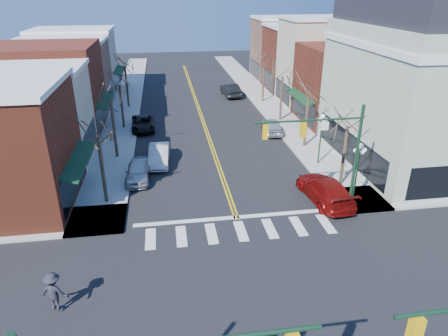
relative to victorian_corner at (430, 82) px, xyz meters
name	(u,v)px	position (x,y,z in m)	size (l,w,h in m)	color
ground	(266,305)	(-16.50, -14.50, -6.66)	(160.00, 160.00, 0.00)	black
sidewalk_left	(114,153)	(-25.25, 5.50, -6.58)	(3.50, 70.00, 0.15)	#9E9B93
sidewalk_right	(304,142)	(-7.75, 5.50, -6.58)	(3.50, 70.00, 0.15)	#9E9B93
bldg_left_stucco_a	(23,118)	(-32.00, 5.00, -2.91)	(10.00, 7.00, 7.50)	#B8B398
bldg_left_brick_b	(47,89)	(-32.00, 13.00, -2.41)	(10.00, 9.00, 8.50)	maroon
bldg_left_tan	(65,76)	(-32.00, 21.25, -2.76)	(10.00, 7.50, 7.80)	#946B52
bldg_left_stucco_b	(76,63)	(-32.00, 29.00, -2.56)	(10.00, 8.00, 8.20)	#B8B398
bldg_right_brick_a	(350,85)	(-1.00, 11.25, -2.66)	(10.00, 8.50, 8.00)	maroon
bldg_right_stucco	(324,63)	(-1.00, 19.00, -1.66)	(10.00, 7.00, 10.00)	#B8B398
bldg_right_brick_b	(303,59)	(-1.00, 26.50, -2.41)	(10.00, 8.00, 8.50)	maroon
bldg_right_tan	(286,49)	(-1.00, 34.50, -2.16)	(10.00, 8.00, 9.00)	#946B52
victorian_corner	(430,82)	(0.00, 0.00, 0.00)	(12.25, 14.25, 13.30)	#ABBAA1
traffic_mast_far_right	(329,146)	(-10.95, -7.10, -1.95)	(6.60, 0.28, 7.20)	#14331E
lamppost_corner	(358,163)	(-8.30, -6.00, -3.70)	(0.36, 0.36, 4.33)	#14331E
lamppost_midblock	(321,131)	(-8.30, 0.50, -3.70)	(0.36, 0.36, 4.33)	#14331E
tree_left_a	(103,171)	(-24.90, -3.50, -4.28)	(0.24, 0.24, 4.76)	#382B21
tree_left_b	(114,130)	(-24.90, 4.50, -4.14)	(0.24, 0.24, 5.04)	#382B21
tree_left_c	(122,107)	(-24.90, 12.50, -4.38)	(0.24, 0.24, 4.55)	#382B21
tree_left_d	(127,87)	(-24.90, 20.50, -4.21)	(0.24, 0.24, 4.90)	#382B21
tree_right_a	(344,157)	(-8.10, -3.50, -4.35)	(0.24, 0.24, 4.62)	#382B21
tree_right_b	(306,120)	(-8.10, 4.50, -4.07)	(0.24, 0.24, 5.18)	#382B21
tree_right_c	(281,99)	(-8.10, 12.50, -4.24)	(0.24, 0.24, 4.83)	#382B21
tree_right_d	(263,83)	(-8.10, 20.50, -4.17)	(0.24, 0.24, 4.97)	#382B21
car_left_near	(138,171)	(-22.90, -0.17, -5.92)	(1.74, 4.33, 1.48)	#B4B5B9
car_left_mid	(159,155)	(-21.30, 2.71, -5.90)	(1.60, 4.58, 1.51)	beige
car_left_far	(143,124)	(-22.90, 11.67, -5.98)	(2.24, 4.86, 1.35)	black
car_right_near	(325,189)	(-10.10, -5.39, -5.83)	(2.31, 5.69, 1.65)	maroon
car_right_mid	(271,126)	(-10.10, 8.72, -5.90)	(1.78, 4.42, 1.51)	silver
car_right_far	(230,90)	(-11.70, 23.97, -5.81)	(1.80, 5.15, 1.70)	black
pedestrian_dark_b	(54,291)	(-25.98, -13.42, -5.54)	(1.25, 0.72, 1.94)	black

